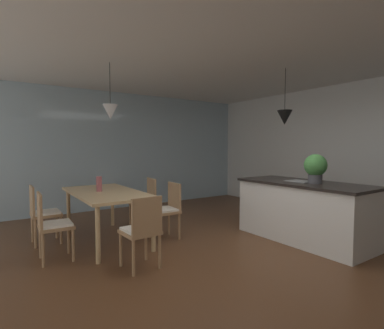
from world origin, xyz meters
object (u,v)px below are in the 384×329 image
Objects in this scene: chair_kitchen_end at (142,229)px; chair_far_right at (167,208)px; potted_plant_on_island at (315,167)px; chair_far_left at (145,201)px; dining_table at (106,196)px; chair_near_left at (42,212)px; kitchen_island at (304,210)px; vase_on_dining_table at (99,184)px; chair_near_right at (52,224)px.

chair_far_right is at bearing 136.36° from chair_kitchen_end.
chair_far_left is at bearing -142.97° from potted_plant_on_island.
chair_near_left is at bearing -116.17° from dining_table.
chair_near_left and chair_kitchen_end have the same top height.
kitchen_island is (1.26, 1.70, -0.01)m from chair_far_right.
kitchen_island is at bearing 58.30° from chair_near_left.
chair_far_right is (0.41, 0.83, -0.21)m from dining_table.
chair_far_left and chair_near_left have the same top height.
chair_near_left is at bearing -116.22° from chair_far_right.
dining_table is 2.08× the size of chair_far_left.
chair_near_left is at bearing -123.89° from potted_plant_on_island.
dining_table is at bearing -116.27° from chair_far_right.
chair_near_left is 1.00× the size of chair_far_right.
chair_far_right is 3.80× the size of vase_on_dining_table.
dining_table is 0.22m from vase_on_dining_table.
chair_far_left is 0.43× the size of kitchen_island.
kitchen_island is at bearing 53.51° from chair_far_right.
vase_on_dining_table is at bearing -176.42° from chair_kitchen_end.
chair_far_left is (-0.40, 0.83, -0.21)m from dining_table.
chair_near_right is 1.00× the size of chair_far_right.
chair_far_left is 2.68m from kitchen_island.
chair_near_right is (0.81, 0.00, 0.00)m from chair_near_left.
chair_kitchen_end is (1.28, 0.00, -0.21)m from dining_table.
chair_far_right is at bearing -130.26° from potted_plant_on_island.
kitchen_island reaches higher than chair_near_right.
kitchen_island is at bearing 180.00° from potted_plant_on_island.
potted_plant_on_island is at bearing 77.24° from chair_kitchen_end.
chair_far_right is (0.82, 1.66, 0.00)m from chair_near_left.
chair_near_right is 0.98m from vase_on_dining_table.
chair_near_right is 3.71m from potted_plant_on_island.
chair_far_left is at bearing 89.87° from chair_near_left.
chair_near_left is 1.00× the size of chair_near_right.
vase_on_dining_table is at bearing -126.40° from potted_plant_on_island.
chair_near_left is 3.95m from kitchen_island.
chair_kitchen_end reaches higher than dining_table.
potted_plant_on_island is 3.25m from vase_on_dining_table.
chair_kitchen_end is 0.43× the size of kitchen_island.
chair_far_left and chair_kitchen_end have the same top height.
potted_plant_on_island is at bearing 37.03° from chair_far_left.
chair_far_right is 2.32m from potted_plant_on_island.
dining_table is 3.16m from potted_plant_on_island.
dining_table is at bearing -179.88° from chair_kitchen_end.
chair_near_left is 2.01× the size of potted_plant_on_island.
dining_table is 4.19× the size of potted_plant_on_island.
dining_table is at bearing 63.83° from chair_near_left.
chair_far_left is at bearing 115.97° from dining_table.
chair_near_right is 0.43× the size of kitchen_island.
chair_far_left is at bearing -179.99° from chair_far_right.
chair_kitchen_end is (0.87, 0.83, 0.00)m from chair_near_right.
chair_near_right and chair_kitchen_end have the same top height.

